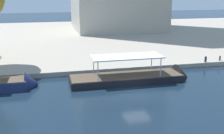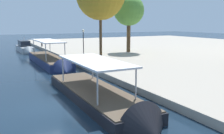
# 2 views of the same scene
# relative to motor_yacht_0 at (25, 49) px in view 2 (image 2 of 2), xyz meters

# --- Properties ---
(ground_plane) EXTENTS (220.00, 220.00, 0.00)m
(ground_plane) POSITION_rel_motor_yacht_0_xyz_m (33.54, -3.85, -0.60)
(ground_plane) COLOR #142333
(motor_yacht_0) EXTENTS (9.35, 2.41, 3.70)m
(motor_yacht_0) POSITION_rel_motor_yacht_0_xyz_m (0.00, 0.00, 0.00)
(motor_yacht_0) COLOR #9EA3A8
(motor_yacht_0) RESTS_ON ground_plane
(tour_boat_1) EXTENTS (14.94, 3.00, 4.31)m
(tour_boat_1) POSITION_rel_motor_yacht_0_xyz_m (17.13, 0.63, -0.21)
(tour_boat_1) COLOR navy
(tour_boat_1) RESTS_ON ground_plane
(tour_boat_2) EXTENTS (13.63, 3.39, 4.33)m
(tour_boat_2) POSITION_rel_motor_yacht_0_xyz_m (34.72, -0.13, -0.36)
(tour_boat_2) COLOR black
(tour_boat_2) RESTS_ON ground_plane
(mooring_bollard_1) EXTENTS (0.32, 0.32, 0.76)m
(mooring_bollard_1) POSITION_rel_motor_yacht_0_xyz_m (-3.68, 3.93, 0.39)
(mooring_bollard_1) COLOR #2D2D33
(mooring_bollard_1) RESTS_ON dock_promenade
(lamp_post) EXTENTS (0.39, 0.39, 4.03)m
(lamp_post) POSITION_rel_motor_yacht_0_xyz_m (15.29, 6.07, 2.46)
(lamp_post) COLOR black
(lamp_post) RESTS_ON dock_promenade
(tree_2) EXTENTS (5.23, 5.18, 9.65)m
(tree_2) POSITION_rel_motor_yacht_0_xyz_m (13.09, 15.07, 6.97)
(tree_2) COLOR #4C3823
(tree_2) RESTS_ON dock_promenade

